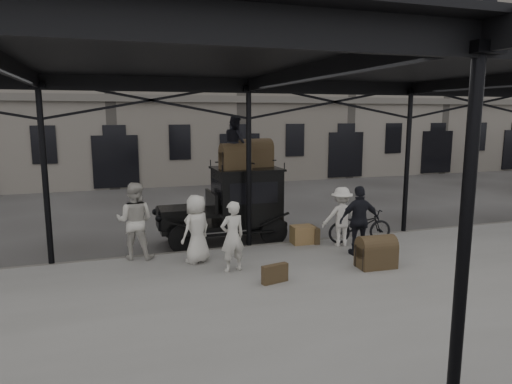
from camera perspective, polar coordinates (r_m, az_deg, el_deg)
ground at (r=10.88m, az=2.29°, el=-10.24°), size 120.00×120.00×0.00m
platform at (r=9.14m, az=6.79°, el=-13.80°), size 28.00×8.00×0.15m
canopy at (r=8.69m, az=6.60°, el=15.51°), size 22.50×9.00×4.74m
building_frontage at (r=28.01m, az=-11.07°, el=16.24°), size 64.00×8.00×14.00m
taxi at (r=13.30m, az=-2.51°, el=-1.18°), size 3.65×1.55×2.18m
porter_left at (r=10.43m, az=-2.96°, el=-5.57°), size 0.67×0.51×1.63m
porter_midleft at (r=11.69m, az=-14.91°, el=-3.49°), size 1.12×0.99×1.92m
porter_centre at (r=11.12m, az=-7.44°, el=-4.58°), size 0.97×0.89×1.66m
porter_official at (r=11.90m, az=12.81°, el=-3.51°), size 1.10×0.59×1.78m
porter_right at (r=12.63m, az=10.62°, el=-3.05°), size 1.14×0.77×1.62m
bicycle at (r=13.12m, az=12.85°, el=-4.13°), size 1.90×0.88×0.96m
porter_roof at (r=12.98m, az=-2.59°, el=6.21°), size 0.67×0.81×1.49m
steamer_trunk_roof_near at (r=12.86m, az=-2.61°, el=4.22°), size 0.87×0.58×0.61m
steamer_trunk_roof_far at (r=13.50m, az=-0.04°, el=4.65°), size 1.02×0.72×0.69m
steamer_trunk_platform at (r=11.16m, az=14.79°, el=-7.50°), size 0.90×0.57×0.64m
wicker_hamper at (r=12.83m, az=5.80°, el=-5.31°), size 0.61×0.47×0.50m
suitcase_upright at (r=12.99m, az=7.20°, el=-5.27°), size 0.17×0.61×0.45m
suitcase_flat at (r=9.89m, az=2.37°, el=-10.16°), size 0.62×0.28×0.40m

